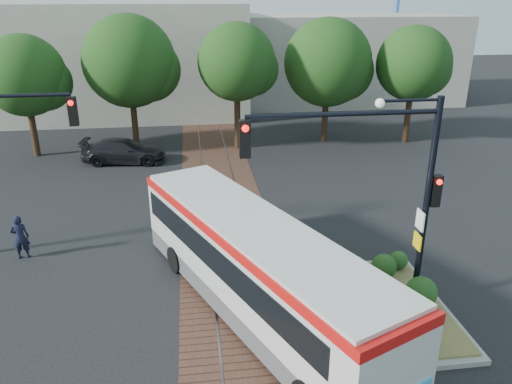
# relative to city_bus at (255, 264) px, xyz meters

# --- Properties ---
(ground) EXTENTS (120.00, 120.00, 0.00)m
(ground) POSITION_rel_city_bus_xyz_m (-0.39, 0.56, -1.59)
(ground) COLOR black
(ground) RESTS_ON ground
(trackbed) EXTENTS (3.60, 40.00, 0.02)m
(trackbed) POSITION_rel_city_bus_xyz_m (-0.39, 4.56, -1.58)
(trackbed) COLOR #513225
(trackbed) RESTS_ON ground
(tree_row) EXTENTS (26.40, 5.60, 7.67)m
(tree_row) POSITION_rel_city_bus_xyz_m (0.82, 16.98, 3.26)
(tree_row) COLOR #382314
(tree_row) RESTS_ON ground
(warehouses) EXTENTS (40.00, 13.00, 8.00)m
(warehouses) POSITION_rel_city_bus_xyz_m (-0.92, 29.31, 2.22)
(warehouses) COLOR #ADA899
(warehouses) RESTS_ON ground
(city_bus) EXTENTS (6.42, 10.62, 2.85)m
(city_bus) POSITION_rel_city_bus_xyz_m (0.00, 0.00, 0.00)
(city_bus) COLOR #4C4C4F
(city_bus) RESTS_ON ground
(traffic_island) EXTENTS (2.20, 5.20, 1.13)m
(traffic_island) POSITION_rel_city_bus_xyz_m (4.43, -0.34, -1.26)
(traffic_island) COLOR gray
(traffic_island) RESTS_ON ground
(signal_pole_main) EXTENTS (5.49, 0.46, 6.00)m
(signal_pole_main) POSITION_rel_city_bus_xyz_m (3.47, -0.25, 2.57)
(signal_pole_main) COLOR black
(signal_pole_main) RESTS_ON ground
(officer) EXTENTS (0.64, 0.47, 1.60)m
(officer) POSITION_rel_city_bus_xyz_m (-7.64, 4.23, -0.79)
(officer) COLOR black
(officer) RESTS_ON ground
(parked_car) EXTENTS (4.65, 2.28, 1.30)m
(parked_car) POSITION_rel_city_bus_xyz_m (-5.31, 14.64, -0.94)
(parked_car) COLOR black
(parked_car) RESTS_ON ground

